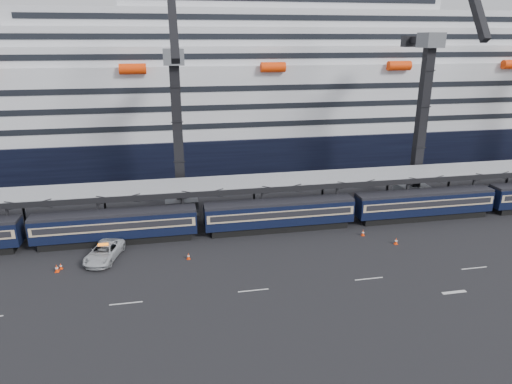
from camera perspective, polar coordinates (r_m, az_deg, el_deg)
ground at (r=52.65m, az=14.13°, el=-8.16°), size 260.00×260.00×0.00m
lane_markings at (r=52.61m, az=24.74°, el=-9.43°), size 111.00×4.27×0.02m
train at (r=58.69m, az=6.14°, el=-2.46°), size 133.05×3.00×4.05m
canopy at (r=62.72m, az=9.25°, el=1.74°), size 130.00×6.25×5.53m
cruise_ship at (r=91.13m, az=1.90°, el=11.80°), size 214.09×28.84×34.00m
crane_dark_near at (r=61.89m, az=-9.80°, el=7.86°), size 4.50×17.75×35.08m
crane_dark_mid at (r=70.57m, az=20.28°, el=9.48°), size 4.50×18.24×39.64m
pickup_truck at (r=53.42m, az=-18.47°, el=-7.15°), size 4.42×6.79×1.74m
traffic_cone_a at (r=53.16m, az=-23.22°, el=-8.51°), size 0.34×0.34×0.68m
traffic_cone_b at (r=52.68m, az=-23.65°, el=-8.72°), size 0.43×0.43×0.86m
traffic_cone_c at (r=51.52m, az=-8.45°, el=-7.93°), size 0.38×0.38×0.75m
traffic_cone_d at (r=58.25m, az=13.23°, el=-4.97°), size 0.40×0.40×0.79m
traffic_cone_e at (r=56.96m, az=17.10°, el=-5.87°), size 0.41×0.41×0.83m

